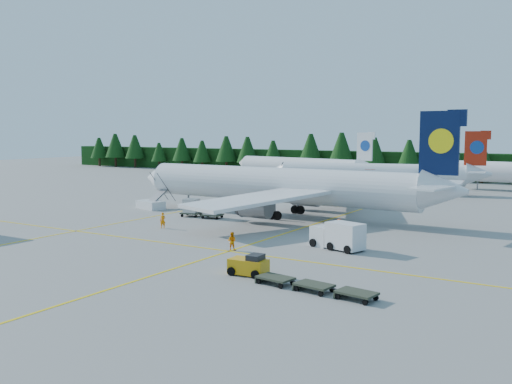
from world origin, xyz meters
The scene contains 16 objects.
ground centered at (0.00, 0.00, 0.00)m, with size 320.00×320.00×0.00m, color gray.
taxi_stripe_a centered at (-14.00, 20.00, 0.01)m, with size 0.25×120.00×0.01m, color yellow.
taxi_stripe_b centered at (6.00, 20.00, 0.01)m, with size 0.25×120.00×0.01m, color yellow.
taxi_stripe_cross centered at (0.00, -6.00, 0.01)m, with size 80.00×0.25×0.01m, color yellow.
treeline_hedge centered at (0.00, 82.00, 3.00)m, with size 220.00×4.00×6.00m, color black.
airliner_navy centered at (-1.94, 15.17, 3.88)m, with size 44.36×36.51×12.90m.
airliner_red centered at (-1.05, 47.70, 3.24)m, with size 36.36×29.55×10.77m.
airliner_far_left centered at (-23.65, 63.37, 3.29)m, with size 35.84×9.62×10.51m.
airstairs centered at (-19.14, 12.07, 0.84)m, with size 4.74×6.44×3.86m.
service_truck centered at (13.86, 0.07, 1.25)m, with size 5.55×3.35×2.52m.
baggage_tug centered at (12.10, -12.25, 0.75)m, with size 2.92×1.67×1.52m.
dolly_train centered at (18.18, -13.74, 0.47)m, with size 9.00×2.48×0.15m.
uld_pair centered at (-8.31, 9.04, 1.27)m, with size 5.94×2.49×1.88m.
crew_a centered at (-7.17, 0.33, 0.88)m, with size 0.64×0.42×1.76m, color orange.
crew_b centered at (5.96, -5.45, 0.84)m, with size 0.82×0.64×1.68m, color orange.
crew_c centered at (11.09, 7.01, 0.82)m, with size 0.67×0.46×1.63m, color red.
Camera 1 is at (34.35, -47.64, 10.72)m, focal length 40.00 mm.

